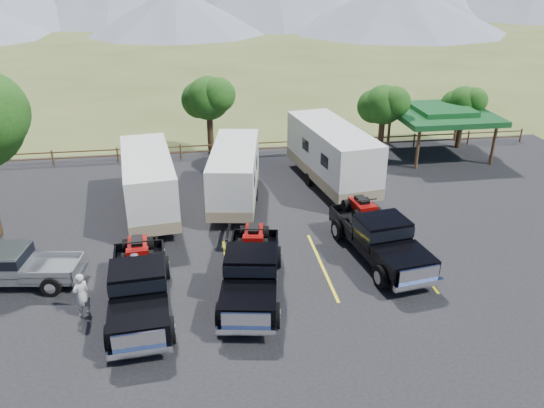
{
  "coord_description": "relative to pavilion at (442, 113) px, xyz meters",
  "views": [
    {
      "loc": [
        -2.97,
        -14.84,
        11.79
      ],
      "look_at": [
        0.33,
        7.15,
        1.6
      ],
      "focal_mm": 35.0,
      "sensor_mm": 36.0,
      "label": 1
    }
  ],
  "objects": [
    {
      "name": "rig_center",
      "position": [
        -14.16,
        -14.49,
        -1.73
      ],
      "size": [
        3.06,
        6.57,
        2.11
      ],
      "rotation": [
        0.0,
        0.0,
        -0.17
      ],
      "color": "black",
      "rests_on": "asphalt_lot"
    },
    {
      "name": "tree_ne_b",
      "position": [
        1.98,
        1.01,
        0.34
      ],
      "size": [
        2.77,
        2.59,
        4.27
      ],
      "color": "black",
      "rests_on": "ground"
    },
    {
      "name": "tree_ne_a",
      "position": [
        -4.03,
        0.01,
        0.69
      ],
      "size": [
        3.11,
        2.92,
        4.76
      ],
      "color": "black",
      "rests_on": "ground"
    },
    {
      "name": "trailer_center",
      "position": [
        -14.07,
        -5.97,
        -1.16
      ],
      "size": [
        3.37,
        8.76,
        3.03
      ],
      "rotation": [
        0.0,
        0.0,
        -0.16
      ],
      "color": "silver",
      "rests_on": "asphalt_lot"
    },
    {
      "name": "ground",
      "position": [
        -13.0,
        -17.0,
        -2.79
      ],
      "size": [
        320.0,
        320.0,
        0.0
      ],
      "primitive_type": "plane",
      "color": "#445624",
      "rests_on": "ground"
    },
    {
      "name": "pavilion",
      "position": [
        0.0,
        0.0,
        0.0
      ],
      "size": [
        6.2,
        6.2,
        3.22
      ],
      "color": "brown",
      "rests_on": "ground"
    },
    {
      "name": "stall_lines",
      "position": [
        -13.0,
        -13.0,
        -2.74
      ],
      "size": [
        12.12,
        5.5,
        0.01
      ],
      "color": "yellow",
      "rests_on": "asphalt_lot"
    },
    {
      "name": "person_a",
      "position": [
        -20.38,
        -15.09,
        -1.88
      ],
      "size": [
        0.75,
        0.73,
        1.73
      ],
      "primitive_type": "imported",
      "rotation": [
        0.0,
        0.0,
        3.86
      ],
      "color": "beige",
      "rests_on": "asphalt_lot"
    },
    {
      "name": "tree_north",
      "position": [
        -15.03,
        2.02,
        1.05
      ],
      "size": [
        3.46,
        3.24,
        5.25
      ],
      "color": "black",
      "rests_on": "ground"
    },
    {
      "name": "trailer_left",
      "position": [
        -18.45,
        -6.68,
        -1.11
      ],
      "size": [
        3.2,
        9.07,
        3.14
      ],
      "rotation": [
        0.0,
        0.0,
        0.12
      ],
      "color": "silver",
      "rests_on": "asphalt_lot"
    },
    {
      "name": "rig_right",
      "position": [
        -8.45,
        -12.61,
        -1.7
      ],
      "size": [
        3.05,
        6.78,
        2.18
      ],
      "rotation": [
        0.0,
        0.0,
        0.15
      ],
      "color": "black",
      "rests_on": "asphalt_lot"
    },
    {
      "name": "pickup_silver",
      "position": [
        -23.38,
        -12.59,
        -1.91
      ],
      "size": [
        5.53,
        2.44,
        1.6
      ],
      "rotation": [
        0.0,
        0.0,
        -1.71
      ],
      "color": "gray",
      "rests_on": "asphalt_lot"
    },
    {
      "name": "rail_fence",
      "position": [
        -11.0,
        1.5,
        -2.18
      ],
      "size": [
        36.12,
        0.12,
        1.0
      ],
      "color": "brown",
      "rests_on": "ground"
    },
    {
      "name": "trailer_right",
      "position": [
        -8.46,
        -4.39,
        -0.94
      ],
      "size": [
        3.77,
        9.98,
        3.45
      ],
      "rotation": [
        0.0,
        0.0,
        0.15
      ],
      "color": "silver",
      "rests_on": "asphalt_lot"
    },
    {
      "name": "person_b",
      "position": [
        -18.49,
        -14.01,
        -1.85
      ],
      "size": [
        1.1,
        1.03,
        1.8
      ],
      "primitive_type": "imported",
      "rotation": [
        0.0,
        0.0,
        0.53
      ],
      "color": "gray",
      "rests_on": "asphalt_lot"
    },
    {
      "name": "rig_left",
      "position": [
        -18.35,
        -14.96,
        -1.72
      ],
      "size": [
        2.61,
        6.52,
        2.13
      ],
      "rotation": [
        0.0,
        0.0,
        0.07
      ],
      "color": "black",
      "rests_on": "asphalt_lot"
    },
    {
      "name": "asphalt_lot",
      "position": [
        -13.0,
        -14.0,
        -2.77
      ],
      "size": [
        44.0,
        34.0,
        0.04
      ],
      "primitive_type": "cube",
      "color": "black",
      "rests_on": "ground"
    }
  ]
}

